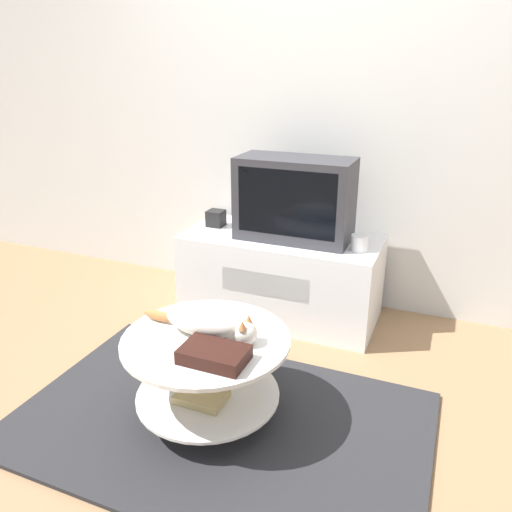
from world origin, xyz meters
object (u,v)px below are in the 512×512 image
cat (206,321)px  dvd_box (214,354)px  tv (295,199)px  speaker (216,218)px

cat → dvd_box: bearing=-50.8°
tv → dvd_box: 1.26m
speaker → tv: bearing=-4.6°
speaker → dvd_box: 1.42m
dvd_box → tv: bearing=93.9°
dvd_box → cat: size_ratio=0.46×
tv → dvd_box: (0.08, -1.22, -0.32)m
dvd_box → cat: bearing=125.9°
dvd_box → cat: 0.22m
speaker → cat: speaker is taller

